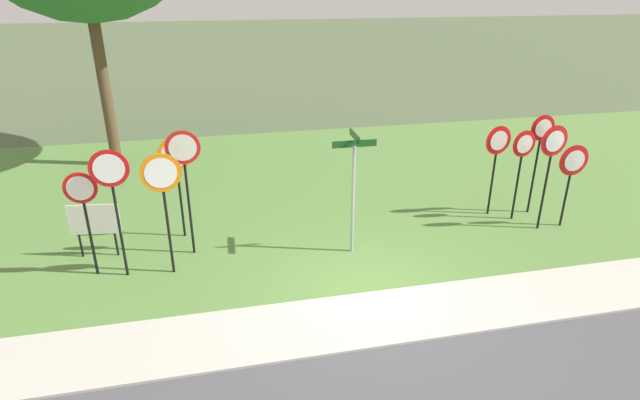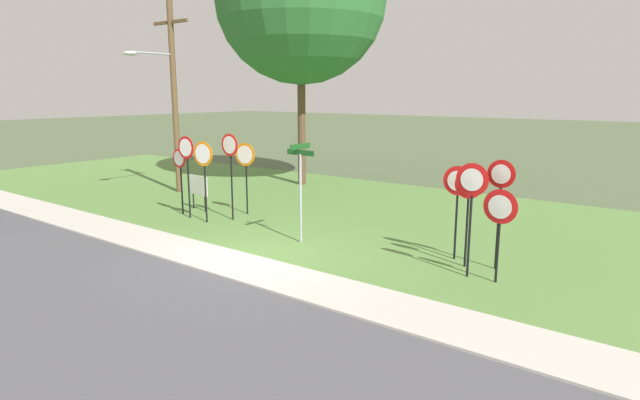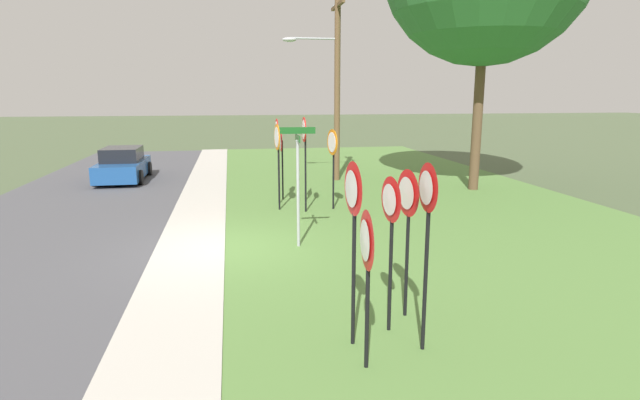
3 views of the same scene
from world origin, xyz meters
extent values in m
plane|color=#4C5B3D|center=(0.00, 0.00, 0.00)|extent=(160.00, 160.00, 0.00)
cube|color=#4C4C51|center=(0.00, -4.80, 0.01)|extent=(44.00, 6.40, 0.01)
cube|color=#BCB7AD|center=(0.00, -0.80, 0.03)|extent=(44.00, 1.60, 0.06)
cube|color=#567F3D|center=(0.00, 6.00, 0.02)|extent=(44.00, 12.00, 0.04)
cylinder|color=black|center=(-3.82, 1.65, 1.20)|extent=(0.06, 0.06, 2.31)
cylinder|color=orange|center=(-3.82, 1.61, 2.29)|extent=(0.79, 0.10, 0.79)
cylinder|color=white|center=(-3.82, 1.60, 2.29)|extent=(0.62, 0.07, 0.62)
cylinder|color=black|center=(-3.40, 2.42, 1.32)|extent=(0.06, 0.06, 2.56)
cylinder|color=red|center=(-3.40, 2.38, 2.54)|extent=(0.73, 0.03, 0.73)
cylinder|color=white|center=(-3.40, 2.36, 2.54)|extent=(0.57, 0.01, 0.57)
cylinder|color=black|center=(-5.39, 1.93, 1.05)|extent=(0.06, 0.06, 2.01)
cylinder|color=red|center=(-5.39, 1.89, 2.00)|extent=(0.64, 0.03, 0.64)
cylinder|color=white|center=(-5.39, 1.87, 2.00)|extent=(0.50, 0.01, 0.50)
cylinder|color=black|center=(-3.63, 3.33, 1.11)|extent=(0.06, 0.06, 2.15)
cylinder|color=orange|center=(-3.63, 3.29, 2.13)|extent=(0.78, 0.16, 0.79)
cylinder|color=white|center=(-3.63, 3.27, 2.13)|extent=(0.61, 0.12, 0.62)
cylinder|color=black|center=(-4.77, 1.74, 1.26)|extent=(0.06, 0.06, 2.44)
cylinder|color=red|center=(-4.77, 1.70, 2.43)|extent=(0.75, 0.04, 0.75)
cylinder|color=white|center=(-4.77, 1.68, 2.43)|extent=(0.59, 0.02, 0.59)
cylinder|color=black|center=(5.63, 1.87, 0.95)|extent=(0.06, 0.06, 1.81)
cone|color=red|center=(5.63, 1.83, 1.77)|extent=(0.77, 0.06, 0.77)
cone|color=silver|center=(5.63, 1.81, 1.77)|extent=(0.52, 0.03, 0.52)
cylinder|color=black|center=(4.20, 2.91, 1.09)|extent=(0.06, 0.06, 2.10)
cone|color=red|center=(4.20, 2.87, 2.06)|extent=(0.74, 0.12, 0.74)
cone|color=silver|center=(4.20, 2.85, 2.06)|extent=(0.50, 0.07, 0.50)
cylinder|color=black|center=(5.31, 2.78, 1.23)|extent=(0.06, 0.06, 2.38)
cone|color=red|center=(5.31, 2.74, 2.35)|extent=(0.67, 0.03, 0.67)
cone|color=white|center=(5.31, 2.72, 2.35)|extent=(0.45, 0.02, 0.45)
cylinder|color=black|center=(4.98, 1.85, 1.21)|extent=(0.06, 0.06, 2.34)
cone|color=red|center=(4.98, 1.81, 2.31)|extent=(0.75, 0.09, 0.75)
cone|color=silver|center=(4.98, 1.79, 2.31)|extent=(0.51, 0.06, 0.51)
cylinder|color=black|center=(4.65, 2.49, 1.09)|extent=(0.06, 0.06, 2.10)
cone|color=red|center=(4.65, 2.45, 2.07)|extent=(0.67, 0.11, 0.68)
cone|color=white|center=(4.65, 2.43, 2.07)|extent=(0.46, 0.07, 0.46)
cylinder|color=#9EA0A8|center=(0.11, 1.72, 1.28)|extent=(0.07, 0.07, 2.48)
cylinder|color=#9EA0A8|center=(0.11, 1.72, 2.53)|extent=(0.09, 0.09, 0.03)
cube|color=#19511E|center=(0.11, 1.72, 2.59)|extent=(0.96, 0.04, 0.15)
cube|color=#19511E|center=(0.11, 1.72, 2.76)|extent=(0.04, 0.82, 0.15)
cylinder|color=brown|center=(-8.97, 4.56, 3.99)|extent=(0.24, 0.24, 7.90)
cube|color=brown|center=(-8.97, 4.56, 6.99)|extent=(2.10, 0.12, 0.12)
cylinder|color=gray|center=(-9.82, 4.56, 7.09)|extent=(0.09, 0.09, 0.10)
cylinder|color=gray|center=(-8.12, 4.56, 7.09)|extent=(0.09, 0.09, 0.10)
cylinder|color=#9EA0A8|center=(-8.97, 3.60, 5.73)|extent=(0.08, 1.94, 0.08)
ellipsoid|color=#B7B7BC|center=(-8.97, 2.63, 5.67)|extent=(0.40, 0.56, 0.18)
cylinder|color=black|center=(-5.84, 2.77, 0.32)|extent=(0.05, 0.05, 0.55)
cylinder|color=black|center=(-5.08, 2.67, 0.32)|extent=(0.05, 0.05, 0.55)
cube|color=white|center=(-5.46, 2.72, 0.94)|extent=(1.09, 0.18, 0.70)
cylinder|color=brown|center=(-5.99, 9.23, 3.22)|extent=(0.36, 0.36, 6.36)
camera|label=1|loc=(-2.79, -8.09, 5.70)|focal=28.48mm
camera|label=2|loc=(9.29, -9.41, 4.20)|focal=29.55mm
camera|label=3|loc=(11.46, 0.22, 3.55)|focal=28.22mm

